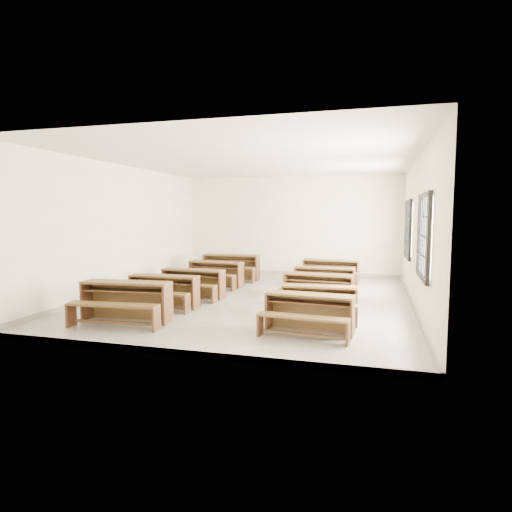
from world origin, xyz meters
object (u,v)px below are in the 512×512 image
(desk_set_2, at_px, (193,281))
(desk_set_9, at_px, (330,270))
(desk_set_5, at_px, (309,311))
(desk_set_6, at_px, (319,300))
(desk_set_3, at_px, (215,272))
(desk_set_7, at_px, (318,287))
(desk_set_1, at_px, (163,289))
(desk_set_0, at_px, (125,299))
(desk_set_8, at_px, (324,279))
(desk_set_4, at_px, (231,265))

(desk_set_2, relative_size, desk_set_9, 0.97)
(desk_set_5, relative_size, desk_set_6, 1.05)
(desk_set_3, height_order, desk_set_7, desk_set_3)
(desk_set_2, bearing_deg, desk_set_1, -97.32)
(desk_set_3, bearing_deg, desk_set_5, -45.17)
(desk_set_6, bearing_deg, desk_set_5, -96.17)
(desk_set_2, bearing_deg, desk_set_0, -94.13)
(desk_set_1, bearing_deg, desk_set_0, -93.38)
(desk_set_2, distance_m, desk_set_3, 1.63)
(desk_set_0, height_order, desk_set_3, desk_set_0)
(desk_set_3, relative_size, desk_set_7, 1.02)
(desk_set_0, distance_m, desk_set_7, 4.03)
(desk_set_3, bearing_deg, desk_set_8, -0.40)
(desk_set_8, bearing_deg, desk_set_7, -86.55)
(desk_set_2, height_order, desk_set_7, desk_set_7)
(desk_set_3, xyz_separation_m, desk_set_9, (3.00, 1.18, 0.01))
(desk_set_5, height_order, desk_set_7, desk_set_7)
(desk_set_2, bearing_deg, desk_set_4, 92.73)
(desk_set_2, bearing_deg, desk_set_5, -34.65)
(desk_set_9, bearing_deg, desk_set_5, -86.51)
(desk_set_3, distance_m, desk_set_6, 4.32)
(desk_set_0, distance_m, desk_set_2, 2.45)
(desk_set_1, xyz_separation_m, desk_set_4, (0.13, 4.02, 0.05))
(desk_set_6, bearing_deg, desk_set_7, 94.09)
(desk_set_6, relative_size, desk_set_9, 0.93)
(desk_set_2, height_order, desk_set_5, desk_set_2)
(desk_set_3, bearing_deg, desk_set_6, -36.33)
(desk_set_5, height_order, desk_set_6, desk_set_5)
(desk_set_2, relative_size, desk_set_7, 0.97)
(desk_set_2, xyz_separation_m, desk_set_6, (3.14, -1.28, -0.02))
(desk_set_5, relative_size, desk_set_9, 0.97)
(desk_set_4, relative_size, desk_set_6, 1.18)
(desk_set_3, relative_size, desk_set_4, 0.93)
(desk_set_0, distance_m, desk_set_8, 4.91)
(desk_set_5, bearing_deg, desk_set_3, 133.86)
(desk_set_1, height_order, desk_set_9, desk_set_9)
(desk_set_3, bearing_deg, desk_set_4, 95.76)
(desk_set_1, xyz_separation_m, desk_set_7, (3.14, 1.11, 0.00))
(desk_set_3, relative_size, desk_set_9, 1.01)
(desk_set_5, xyz_separation_m, desk_set_8, (-0.16, 3.58, 0.00))
(desk_set_9, bearing_deg, desk_set_7, -87.90)
(desk_set_7, height_order, desk_set_9, desk_set_9)
(desk_set_0, relative_size, desk_set_7, 1.09)
(desk_set_4, xyz_separation_m, desk_set_8, (2.99, -1.61, -0.06))
(desk_set_5, bearing_deg, desk_set_1, 165.34)
(desk_set_7, bearing_deg, desk_set_3, 155.92)
(desk_set_6, bearing_deg, desk_set_8, 90.61)
(desk_set_2, xyz_separation_m, desk_set_4, (-0.05, 2.91, 0.05))
(desk_set_4, bearing_deg, desk_set_7, -45.99)
(desk_set_1, distance_m, desk_set_4, 4.02)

